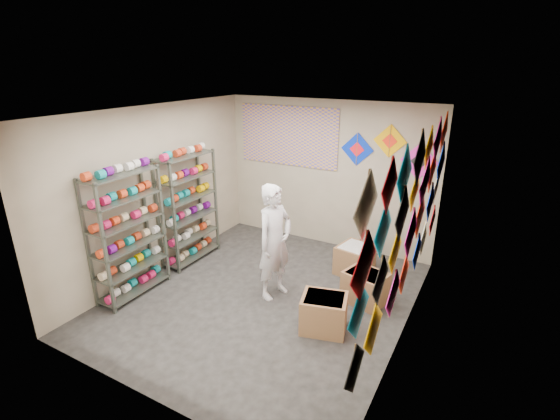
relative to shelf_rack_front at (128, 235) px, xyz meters
The scene contains 12 objects.
ground 2.19m from the shelf_rack_front, 25.53° to the left, with size 4.50×4.50×0.00m, color black.
room_walls 2.09m from the shelf_rack_front, 25.53° to the left, with size 4.50×4.50×4.50m.
shelf_rack_front is the anchor object (origin of this frame).
shelf_rack_back 1.30m from the shelf_rack_front, 90.00° to the left, with size 0.40×1.10×1.90m, color #4C5147.
string_spools 0.66m from the shelf_rack_front, 90.00° to the left, with size 0.12×2.36×0.12m.
kite_wall_display 3.94m from the shelf_rack_front, 13.97° to the left, with size 0.06×4.29×2.03m.
back_wall_kites 4.33m from the shelf_rack_front, 47.02° to the left, with size 1.65×0.02×0.88m.
poster 3.40m from the shelf_rack_front, 72.35° to the left, with size 2.00×0.01×1.10m, color #594BA4.
shopkeeper 2.13m from the shelf_rack_front, 27.73° to the left, with size 0.55×0.71×1.72m, color silver.
carton_a 3.00m from the shelf_rack_front, 11.04° to the left, with size 0.57×0.48×0.48m, color #8D5D3D.
carton_b 3.52m from the shelf_rack_front, 24.93° to the left, with size 0.57×0.47×0.47m, color #8D5D3D.
carton_c 3.56m from the shelf_rack_front, 39.16° to the left, with size 0.50×0.55×0.48m, color #8D5D3D.
Camera 1 is at (2.75, -4.47, 3.30)m, focal length 26.00 mm.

